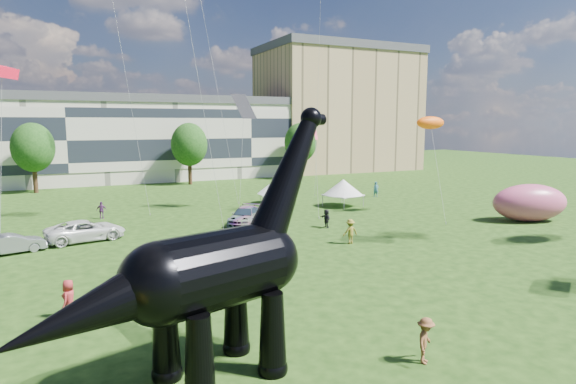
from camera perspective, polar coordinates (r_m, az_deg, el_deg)
name	(u,v)px	position (r m, az deg, el deg)	size (l,w,h in m)	color
ground	(318,344)	(20.31, 3.54, -17.53)	(220.00, 220.00, 0.00)	#16330C
terrace_row	(66,143)	(78.06, -24.78, 5.32)	(78.00, 11.00, 12.00)	beige
apartment_block	(337,112)	(94.65, 5.85, 9.40)	(28.00, 18.00, 22.00)	tan
tree_mid_left	(33,144)	(69.12, -28.02, 5.10)	(5.20, 5.20, 9.44)	#382314
tree_mid_right	(189,141)	(71.09, -11.64, 5.93)	(5.20, 5.20, 9.44)	#382314
tree_far_right	(300,139)	(77.37, 1.49, 6.26)	(5.20, 5.20, 9.44)	#382314
dinosaur_sculpture	(205,277)	(16.54, -9.78, -9.95)	(11.89, 5.11, 9.77)	black
car_grey	(12,244)	(37.90, -29.85, -5.34)	(1.43, 4.10, 1.35)	gray
car_white	(86,231)	(39.46, -22.86, -4.23)	(2.62, 5.68, 1.58)	silver
car_dark	(245,216)	(42.49, -5.10, -2.82)	(2.11, 5.20, 1.51)	#595960
gazebo_near	(343,187)	(51.63, 6.56, 0.55)	(5.17, 5.17, 2.91)	silver
gazebo_far	(274,187)	(53.15, -1.67, 0.57)	(4.62, 4.62, 2.58)	white
inflatable_pink	(530,203)	(48.64, 26.72, -1.14)	(6.80, 3.40, 3.40)	#CB4F79
visitors	(192,244)	(32.61, -11.35, -6.11)	(55.30, 35.33, 1.85)	gray
kites	(438,54)	(36.89, 17.39, 15.32)	(67.10, 47.60, 30.54)	red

